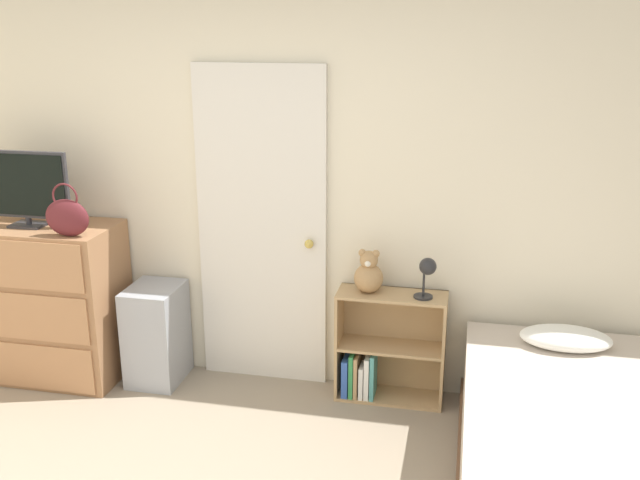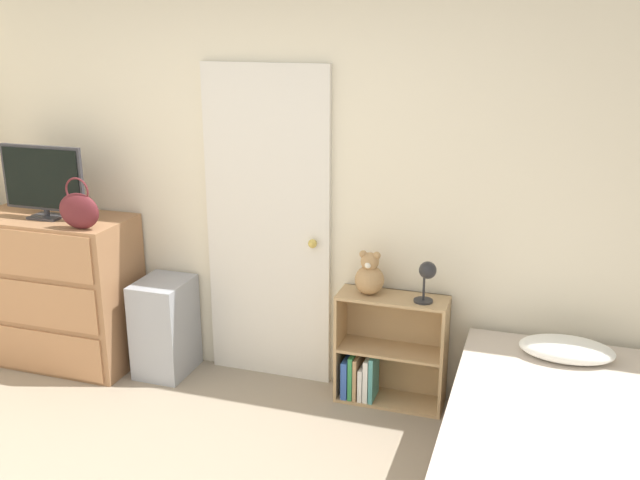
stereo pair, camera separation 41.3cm
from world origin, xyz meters
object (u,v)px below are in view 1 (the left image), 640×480
(teddy_bear, at_px, (369,274))
(bed, at_px, (575,454))
(storage_bin, at_px, (157,334))
(bookshelf, at_px, (381,354))
(dresser, at_px, (41,301))
(handbag, at_px, (67,217))
(desk_lamp, at_px, (427,271))
(tv, at_px, (24,187))

(teddy_bear, height_order, bed, teddy_bear)
(storage_bin, xyz_separation_m, bed, (2.50, -0.73, -0.06))
(bookshelf, bearing_deg, dresser, -176.16)
(dresser, height_order, handbag, handbag)
(teddy_bear, distance_m, bed, 1.50)
(teddy_bear, height_order, desk_lamp, teddy_bear)
(tv, distance_m, teddy_bear, 2.18)
(dresser, height_order, teddy_bear, dresser)
(dresser, bearing_deg, bookshelf, 3.84)
(bookshelf, bearing_deg, teddy_bear, -172.41)
(tv, relative_size, storage_bin, 0.93)
(storage_bin, height_order, bed, storage_bin)
(handbag, bearing_deg, desk_lamp, 7.37)
(storage_bin, distance_m, desk_lamp, 1.80)
(tv, bearing_deg, bed, -11.16)
(desk_lamp, bearing_deg, bed, -44.31)
(tv, relative_size, desk_lamp, 2.36)
(tv, distance_m, handbag, 0.41)
(bed, bearing_deg, teddy_bear, 144.61)
(storage_bin, relative_size, bookshelf, 0.92)
(dresser, bearing_deg, tv, -87.90)
(dresser, height_order, desk_lamp, dresser)
(tv, xyz_separation_m, storage_bin, (0.76, 0.09, -0.95))
(storage_bin, bearing_deg, teddy_bear, 3.03)
(storage_bin, xyz_separation_m, bookshelf, (1.45, 0.08, -0.04))
(desk_lamp, xyz_separation_m, bed, (0.79, -0.77, -0.61))
(dresser, relative_size, storage_bin, 1.63)
(dresser, height_order, tv, tv)
(dresser, xyz_separation_m, bookshelf, (2.21, 0.15, -0.23))
(tv, distance_m, bookshelf, 2.43)
(storage_bin, height_order, teddy_bear, teddy_bear)
(bed, bearing_deg, bookshelf, 142.06)
(teddy_bear, bearing_deg, desk_lamp, -6.12)
(teddy_bear, bearing_deg, bed, -35.39)
(handbag, height_order, desk_lamp, handbag)
(bed, bearing_deg, desk_lamp, 135.69)
(handbag, xyz_separation_m, desk_lamp, (2.11, 0.27, -0.28))
(bed, bearing_deg, handbag, 170.29)
(desk_lamp, relative_size, bed, 0.13)
(dresser, bearing_deg, bed, -11.58)
(desk_lamp, bearing_deg, bookshelf, 169.44)
(bookshelf, height_order, desk_lamp, desk_lamp)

